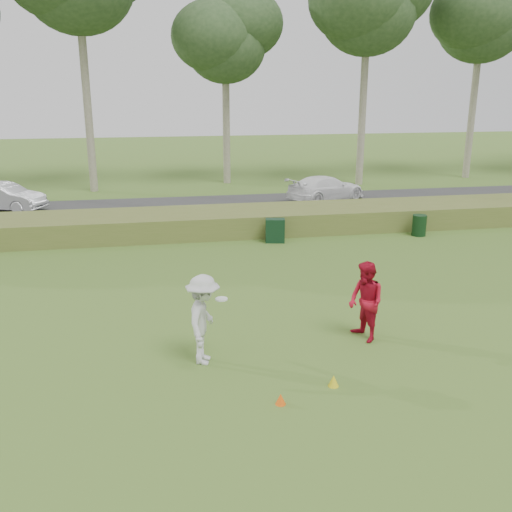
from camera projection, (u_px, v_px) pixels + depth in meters
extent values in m
plane|color=#3E6421|center=(290.00, 363.00, 12.55)|extent=(120.00, 120.00, 0.00)
cube|color=#526127|center=(221.00, 222.00, 23.72)|extent=(80.00, 3.00, 0.90)
cube|color=#2D2D2D|center=(208.00, 207.00, 28.55)|extent=(80.00, 6.00, 0.06)
cylinder|color=gray|center=(83.00, 50.00, 30.93)|extent=(0.44, 0.44, 15.50)
cylinder|color=gray|center=(226.00, 88.00, 34.33)|extent=(0.44, 0.44, 11.50)
ellipsoid|color=#2A4422|center=(225.00, 37.00, 33.50)|extent=(6.24, 6.24, 5.28)
cylinder|color=gray|center=(365.00, 66.00, 33.50)|extent=(0.44, 0.44, 14.00)
ellipsoid|color=#2A4422|center=(368.00, 1.00, 32.50)|extent=(7.28, 7.28, 6.16)
cylinder|color=gray|center=(476.00, 72.00, 36.21)|extent=(0.44, 0.44, 13.50)
ellipsoid|color=#2A4422|center=(482.00, 14.00, 35.25)|extent=(7.02, 7.02, 5.94)
imported|color=silver|center=(203.00, 320.00, 12.35)|extent=(1.09, 1.46, 2.01)
cylinder|color=white|center=(221.00, 299.00, 12.29)|extent=(0.27, 0.27, 0.03)
imported|color=#AB0E24|center=(366.00, 302.00, 13.48)|extent=(0.94, 1.09, 1.93)
cone|color=#FF5B0D|center=(281.00, 399.00, 10.91)|extent=(0.20, 0.20, 0.22)
cone|color=yellow|center=(333.00, 381.00, 11.57)|extent=(0.22, 0.22, 0.24)
cube|color=black|center=(275.00, 231.00, 22.19)|extent=(0.82, 0.60, 0.93)
cylinder|color=black|center=(419.00, 225.00, 23.18)|extent=(0.68, 0.68, 0.85)
imported|color=silver|center=(4.00, 197.00, 27.56)|extent=(4.23, 2.96, 1.32)
imported|color=white|center=(326.00, 188.00, 30.05)|extent=(4.76, 3.40, 1.28)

